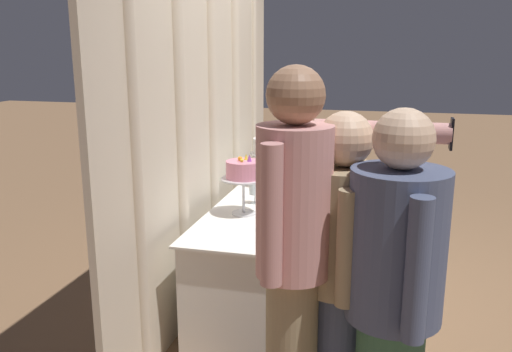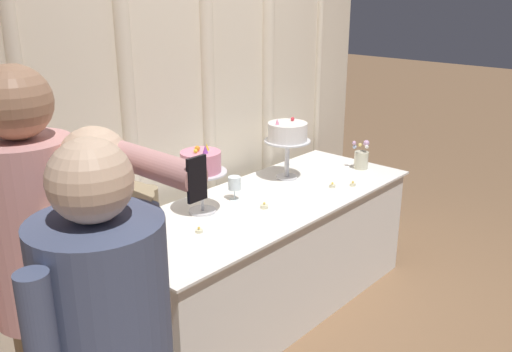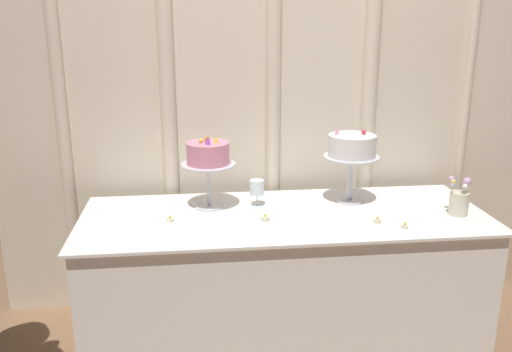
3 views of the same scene
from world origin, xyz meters
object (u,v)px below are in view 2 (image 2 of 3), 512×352
at_px(wine_glass, 234,184).
at_px(guest_girl_blue_dress, 43,295).
at_px(cake_display_nearleft, 201,165).
at_px(tealight_near_right, 332,186).
at_px(guest_man_dark_suit, 111,332).
at_px(tealight_near_left, 264,206).
at_px(tealight_far_right, 353,184).
at_px(tealight_far_left, 199,231).
at_px(cake_display_nearright, 287,134).
at_px(cake_table, 266,255).
at_px(flower_vase, 361,158).

height_order(wine_glass, guest_girl_blue_dress, guest_girl_blue_dress).
relative_size(cake_display_nearleft, wine_glass, 2.76).
bearing_deg(tealight_near_right, guest_man_dark_suit, -168.11).
relative_size(wine_glass, tealight_near_left, 3.18).
distance_m(tealight_near_right, tealight_far_right, 0.14).
xyz_separation_m(cake_display_nearleft, tealight_far_left, (-0.20, -0.19, -0.27)).
xyz_separation_m(cake_display_nearleft, guest_girl_blue_dress, (-1.25, -0.57, -0.03)).
height_order(tealight_near_left, guest_man_dark_suit, guest_man_dark_suit).
distance_m(cake_display_nearright, tealight_near_right, 0.45).
distance_m(cake_table, tealight_far_right, 0.72).
xyz_separation_m(cake_display_nearleft, tealight_near_right, (0.83, -0.33, -0.27)).
height_order(wine_glass, guest_man_dark_suit, guest_man_dark_suit).
bearing_deg(guest_man_dark_suit, cake_display_nearright, 21.48).
relative_size(tealight_far_right, guest_man_dark_suit, 0.02).
distance_m(tealight_far_left, tealight_near_left, 0.48).
relative_size(cake_table, tealight_near_left, 45.89).
xyz_separation_m(cake_table, wine_glass, (-0.13, 0.15, 0.48)).
xyz_separation_m(tealight_far_left, tealight_far_right, (1.14, -0.23, 0.00)).
bearing_deg(tealight_far_right, tealight_near_right, 142.68).
bearing_deg(cake_display_nearright, flower_vase, -27.81).
relative_size(cake_display_nearleft, cake_display_nearright, 0.97).
relative_size(cake_display_nearright, guest_man_dark_suit, 0.26).
bearing_deg(tealight_near_left, cake_display_nearright, 25.09).
distance_m(cake_display_nearleft, tealight_far_left, 0.39).
bearing_deg(cake_display_nearright, tealight_near_right, -81.83).
height_order(guest_girl_blue_dress, guest_man_dark_suit, guest_girl_blue_dress).
bearing_deg(cake_display_nearright, cake_table, -157.92).
height_order(tealight_near_left, tealight_near_right, tealight_near_left).
bearing_deg(tealight_far_left, tealight_near_left, -4.93).
bearing_deg(tealight_far_left, tealight_far_right, -11.14).
distance_m(guest_girl_blue_dress, guest_man_dark_suit, 0.26).
height_order(wine_glass, tealight_near_right, wine_glass).
distance_m(cake_display_nearleft, cake_display_nearright, 0.78).
height_order(cake_table, cake_display_nearleft, cake_display_nearleft).
bearing_deg(guest_girl_blue_dress, tealight_near_right, 6.48).
bearing_deg(guest_girl_blue_dress, flower_vase, 6.87).
bearing_deg(tealight_far_left, cake_display_nearleft, 43.04).
bearing_deg(flower_vase, wine_glass, 166.17).
height_order(cake_table, guest_man_dark_suit, guest_man_dark_suit).
distance_m(tealight_far_left, guest_girl_blue_dress, 1.14).
relative_size(cake_table, cake_display_nearright, 5.07).
height_order(cake_display_nearleft, tealight_near_right, cake_display_nearleft).
height_order(tealight_near_left, guest_girl_blue_dress, guest_girl_blue_dress).
relative_size(cake_display_nearright, tealight_near_right, 10.54).
xyz_separation_m(tealight_near_right, guest_girl_blue_dress, (-2.08, -0.24, 0.24)).
xyz_separation_m(cake_display_nearright, tealight_far_right, (0.16, -0.42, -0.29)).
bearing_deg(wine_glass, tealight_far_right, -30.86).
distance_m(cake_display_nearright, guest_girl_blue_dress, 2.12).
bearing_deg(tealight_near_right, tealight_far_right, -37.32).
bearing_deg(guest_girl_blue_dress, tealight_near_left, 12.42).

